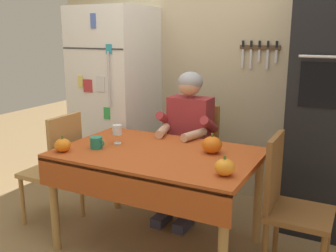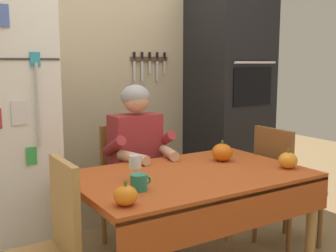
{
  "view_description": "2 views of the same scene",
  "coord_description": "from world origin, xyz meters",
  "views": [
    {
      "loc": [
        1.27,
        -2.2,
        1.57
      ],
      "look_at": [
        0.06,
        0.15,
        0.92
      ],
      "focal_mm": 41.43,
      "sensor_mm": 36.0,
      "label": 1
    },
    {
      "loc": [
        -1.41,
        -1.9,
        1.4
      ],
      "look_at": [
        -0.11,
        0.18,
        1.03
      ],
      "focal_mm": 44.49,
      "sensor_mm": 36.0,
      "label": 2
    }
  ],
  "objects": [
    {
      "name": "chair_behind_person",
      "position": [
        -0.04,
        0.87,
        0.51
      ],
      "size": [
        0.4,
        0.4,
        0.93
      ],
      "color": "#9E6B33",
      "rests_on": "ground"
    },
    {
      "name": "pumpkin_small",
      "position": [
        0.36,
        0.24,
        0.8
      ],
      "size": [
        0.14,
        0.14,
        0.14
      ],
      "color": "orange",
      "rests_on": "dining_table"
    },
    {
      "name": "chair_left_side",
      "position": [
        -0.9,
        0.04,
        0.51
      ],
      "size": [
        0.4,
        0.4,
        0.93
      ],
      "color": "tan",
      "rests_on": "ground"
    },
    {
      "name": "ground_plane",
      "position": [
        0.0,
        0.0,
        0.0
      ],
      "size": [
        10.0,
        10.0,
        0.0
      ],
      "primitive_type": "plane",
      "color": "#93754C",
      "rests_on": "ground"
    },
    {
      "name": "wine_glass",
      "position": [
        -0.36,
        0.13,
        0.84
      ],
      "size": [
        0.07,
        0.07,
        0.15
      ],
      "color": "white",
      "rests_on": "dining_table"
    },
    {
      "name": "back_wall_assembly",
      "position": [
        0.05,
        1.35,
        1.3
      ],
      "size": [
        3.7,
        0.13,
        2.6
      ],
      "color": "#BCAD89",
      "rests_on": "ground"
    },
    {
      "name": "pumpkin_large",
      "position": [
        -0.59,
        -0.22,
        0.79
      ],
      "size": [
        0.11,
        0.11,
        0.12
      ],
      "color": "orange",
      "rests_on": "dining_table"
    },
    {
      "name": "coffee_mug",
      "position": [
        -0.43,
        -0.04,
        0.78
      ],
      "size": [
        0.12,
        0.09,
        0.09
      ],
      "color": "#237F66",
      "rests_on": "dining_table"
    },
    {
      "name": "chair_right_side",
      "position": [
        0.9,
        0.2,
        0.51
      ],
      "size": [
        0.4,
        0.4,
        0.93
      ],
      "color": "brown",
      "rests_on": "ground"
    },
    {
      "name": "refrigerator",
      "position": [
        -0.95,
        0.96,
        0.9
      ],
      "size": [
        0.68,
        0.71,
        1.8
      ],
      "color": "white",
      "rests_on": "ground"
    },
    {
      "name": "seated_person",
      "position": [
        -0.04,
        0.68,
        0.74
      ],
      "size": [
        0.47,
        0.55,
        1.25
      ],
      "color": "#38384C",
      "rests_on": "ground"
    },
    {
      "name": "pumpkin_medium",
      "position": [
        0.58,
        -0.14,
        0.79
      ],
      "size": [
        0.12,
        0.12,
        0.12
      ],
      "color": "orange",
      "rests_on": "dining_table"
    },
    {
      "name": "wall_oven",
      "position": [
        1.05,
        1.0,
        1.05
      ],
      "size": [
        0.6,
        0.64,
        2.1
      ],
      "color": "black",
      "rests_on": "ground"
    },
    {
      "name": "dining_table",
      "position": [
        0.0,
        0.08,
        0.66
      ],
      "size": [
        1.4,
        0.9,
        0.74
      ],
      "color": "tan",
      "rests_on": "ground"
    }
  ]
}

